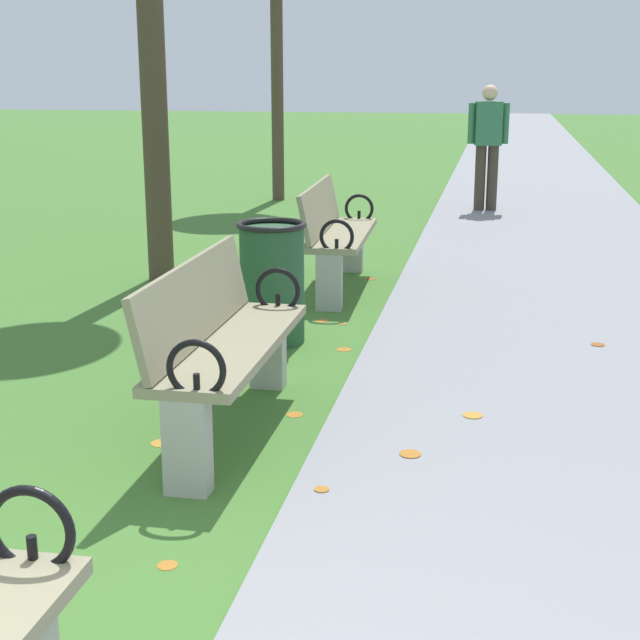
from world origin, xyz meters
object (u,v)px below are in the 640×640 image
pedestrian_walking (488,141)px  trash_bin (272,282)px  park_bench_3 (336,233)px  park_bench_2 (222,343)px

pedestrian_walking → trash_bin: pedestrian_walking is taller
pedestrian_walking → trash_bin: 6.72m
park_bench_3 → trash_bin: 1.70m
park_bench_2 → park_bench_3: same height
park_bench_2 → pedestrian_walking: 8.35m
park_bench_3 → pedestrian_walking: (1.17, 4.88, 0.44)m
park_bench_3 → pedestrian_walking: size_ratio=1.00×
park_bench_2 → park_bench_3: size_ratio=0.99×
park_bench_3 → trash_bin: bearing=-95.0°
park_bench_2 → pedestrian_walking: size_ratio=0.99×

